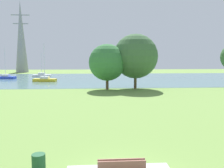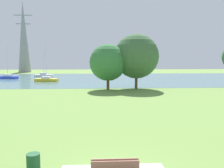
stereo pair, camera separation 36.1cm
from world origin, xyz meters
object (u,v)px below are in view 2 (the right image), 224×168
object	(u,v)px
litter_bin	(33,163)
sailboat_white	(44,75)
sailboat_yellow	(46,79)
electricity_pylon	(24,37)
tree_west_near	(136,56)
tree_mid_shore	(108,63)
sailboat_blue	(8,77)

from	to	relation	value
litter_bin	sailboat_white	xyz separation A→B (m)	(-11.81, 55.47, 0.06)
sailboat_yellow	electricity_pylon	distance (m)	42.27
sailboat_white	tree_west_near	world-z (taller)	tree_west_near
sailboat_yellow	sailboat_white	size ratio (longest dim) A/B	1.24
sailboat_white	litter_bin	bearing A→B (deg)	-77.99
tree_mid_shore	tree_west_near	world-z (taller)	tree_west_near
sailboat_yellow	tree_west_near	world-z (taller)	tree_west_near
tree_mid_shore	tree_west_near	size ratio (longest dim) A/B	0.81
sailboat_white	tree_mid_shore	world-z (taller)	tree_mid_shore
litter_bin	tree_west_near	size ratio (longest dim) A/B	0.09
tree_west_near	litter_bin	bearing A→B (deg)	-107.35
sailboat_blue	sailboat_yellow	bearing A→B (deg)	-36.02
sailboat_white	tree_west_near	xyz separation A→B (m)	(20.62, -27.26, 4.71)
tree_mid_shore	electricity_pylon	size ratio (longest dim) A/B	0.28
sailboat_blue	sailboat_white	xyz separation A→B (m)	(7.23, 6.00, -0.02)
sailboat_yellow	tree_west_near	xyz separation A→B (m)	(17.00, -13.38, 4.70)
sailboat_blue	tree_mid_shore	xyz separation A→B (m)	(23.30, -22.06, 3.73)
sailboat_yellow	tree_mid_shore	xyz separation A→B (m)	(12.45, -14.17, 3.73)
sailboat_yellow	tree_mid_shore	world-z (taller)	sailboat_yellow
sailboat_blue	electricity_pylon	size ratio (longest dim) A/B	0.31
electricity_pylon	tree_west_near	bearing A→B (deg)	-57.36
sailboat_yellow	electricity_pylon	size ratio (longest dim) A/B	0.32
litter_bin	tree_mid_shore	xyz separation A→B (m)	(4.26, 27.42, 3.81)
tree_west_near	electricity_pylon	world-z (taller)	electricity_pylon
sailboat_yellow	tree_mid_shore	bearing A→B (deg)	-48.68
tree_mid_shore	tree_west_near	xyz separation A→B (m)	(4.55, 0.79, 0.97)
sailboat_white	sailboat_yellow	bearing A→B (deg)	-75.40
electricity_pylon	sailboat_yellow	bearing A→B (deg)	-67.46
litter_bin	electricity_pylon	size ratio (longest dim) A/B	0.03
litter_bin	sailboat_blue	bearing A→B (deg)	111.05
litter_bin	electricity_pylon	xyz separation A→B (m)	(-23.71, 78.98, 12.22)
sailboat_yellow	sailboat_blue	world-z (taller)	sailboat_yellow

